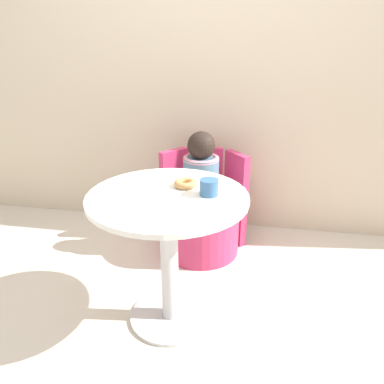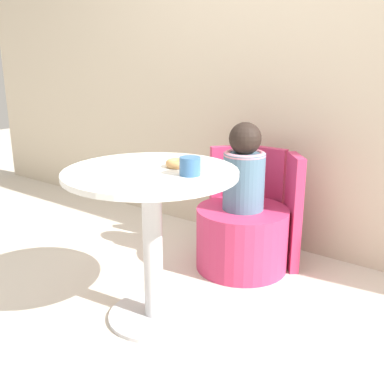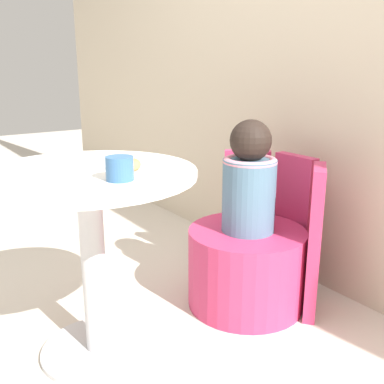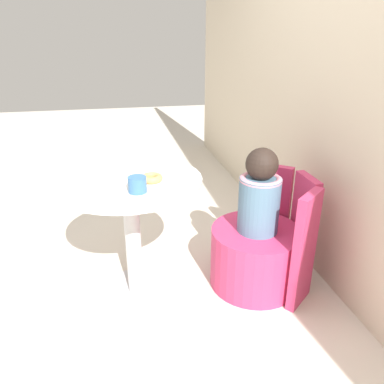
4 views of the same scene
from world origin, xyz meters
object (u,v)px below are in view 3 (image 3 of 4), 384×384
object	(u,v)px
round_table	(91,223)
cup	(119,168)
donut	(125,165)
tub_chair	(246,267)
child_figure	(249,181)

from	to	relation	value
round_table	cup	xyz separation A→B (m)	(0.19, 0.03, 0.23)
cup	donut	bearing A→B (deg)	147.25
round_table	donut	size ratio (longest dim) A/B	6.78
tub_chair	donut	distance (m)	0.81
tub_chair	child_figure	xyz separation A→B (m)	(0.00, 0.00, 0.40)
round_table	donut	world-z (taller)	donut
donut	cup	bearing A→B (deg)	-32.75
cup	round_table	bearing A→B (deg)	-170.97
donut	cup	world-z (taller)	cup
round_table	tub_chair	bearing A→B (deg)	86.15
donut	cup	size ratio (longest dim) A/B	1.28
round_table	tub_chair	size ratio (longest dim) A/B	1.44
round_table	cup	world-z (taller)	cup
round_table	tub_chair	xyz separation A→B (m)	(0.05, 0.70, -0.34)
cup	tub_chair	bearing A→B (deg)	101.83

